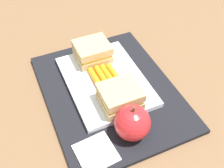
# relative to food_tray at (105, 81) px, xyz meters

# --- Properties ---
(ground_plane) EXTENTS (2.40, 2.40, 0.00)m
(ground_plane) POSITION_rel_food_tray_xyz_m (0.03, 0.00, -0.02)
(ground_plane) COLOR brown
(lunchbag_mat) EXTENTS (0.36, 0.28, 0.01)m
(lunchbag_mat) POSITION_rel_food_tray_xyz_m (0.03, 0.00, -0.01)
(lunchbag_mat) COLOR black
(lunchbag_mat) RESTS_ON ground_plane
(food_tray) EXTENTS (0.23, 0.17, 0.01)m
(food_tray) POSITION_rel_food_tray_xyz_m (0.00, 0.00, 0.00)
(food_tray) COLOR white
(food_tray) RESTS_ON lunchbag_mat
(sandwich_half_left) EXTENTS (0.07, 0.08, 0.04)m
(sandwich_half_left) POSITION_rel_food_tray_xyz_m (-0.08, 0.00, 0.03)
(sandwich_half_left) COLOR tan
(sandwich_half_left) RESTS_ON food_tray
(sandwich_half_right) EXTENTS (0.07, 0.08, 0.04)m
(sandwich_half_right) POSITION_rel_food_tray_xyz_m (0.08, 0.00, 0.03)
(sandwich_half_right) COLOR tan
(sandwich_half_right) RESTS_ON food_tray
(carrot_sticks_bundle) EXTENTS (0.08, 0.06, 0.02)m
(carrot_sticks_bundle) POSITION_rel_food_tray_xyz_m (-0.00, 0.00, 0.01)
(carrot_sticks_bundle) COLOR orange
(carrot_sticks_bundle) RESTS_ON food_tray
(apple) EXTENTS (0.07, 0.07, 0.08)m
(apple) POSITION_rel_food_tray_xyz_m (0.15, -0.01, 0.03)
(apple) COLOR red
(apple) RESTS_ON lunchbag_mat
(paper_napkin) EXTENTS (0.08, 0.08, 0.00)m
(paper_napkin) POSITION_rel_food_tray_xyz_m (0.16, -0.09, -0.00)
(paper_napkin) COLOR white
(paper_napkin) RESTS_ON lunchbag_mat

